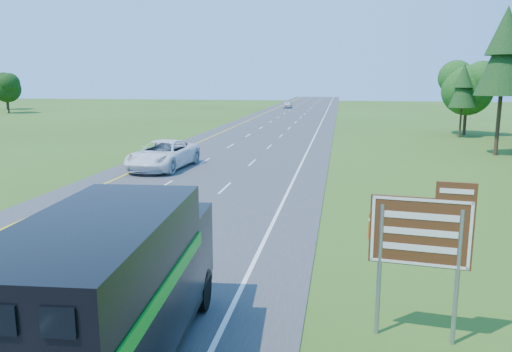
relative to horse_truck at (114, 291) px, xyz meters
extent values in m
cube|color=#38383A|center=(-3.88, 39.43, -1.97)|extent=(15.00, 260.00, 0.04)
cube|color=yellow|center=(-9.38, 39.43, -1.95)|extent=(0.15, 260.00, 0.01)
cube|color=white|center=(1.62, 39.43, -1.95)|extent=(0.15, 260.00, 0.01)
cylinder|color=black|center=(-1.32, 3.24, -1.39)|extent=(0.44, 1.15, 1.13)
cylinder|color=black|center=(0.83, 3.40, -1.39)|extent=(0.44, 1.15, 1.13)
cube|color=black|center=(0.00, 0.05, -1.26)|extent=(3.06, 8.36, 0.29)
cube|color=black|center=(-0.24, 3.22, -0.15)|extent=(2.64, 2.02, 1.95)
cube|color=black|center=(-0.31, 4.16, 0.36)|extent=(2.25, 0.23, 0.61)
cube|color=black|center=(0.05, -0.66, 0.29)|extent=(2.99, 6.11, 2.82)
cube|color=#089918|center=(-1.25, -0.76, 0.43)|extent=(0.48, 5.93, 0.31)
cube|color=#089918|center=(1.35, -0.56, 0.43)|extent=(0.48, 5.93, 0.31)
cube|color=black|center=(1.04, -3.59, 1.24)|extent=(0.46, 0.07, 0.41)
imported|color=white|center=(-7.73, 23.95, -0.98)|extent=(3.73, 7.22, 1.95)
imported|color=silver|center=(-7.03, 99.33, -1.23)|extent=(1.72, 4.26, 1.45)
cylinder|color=gray|center=(5.42, 2.93, -0.34)|extent=(0.11, 0.11, 3.29)
cylinder|color=gray|center=(7.17, 2.71, -0.34)|extent=(0.11, 0.11, 3.29)
cube|color=#4F2611|center=(6.30, 2.82, 0.70)|extent=(2.30, 0.35, 1.65)
cube|color=#4F2611|center=(7.00, 2.73, 1.72)|extent=(0.88, 0.17, 0.40)
cube|color=white|center=(6.29, 2.78, 0.70)|extent=(2.18, 0.28, 1.58)
cube|color=#E6430C|center=(5.63, 10.47, -1.48)|extent=(0.07, 0.04, 1.02)
cube|color=white|center=(5.63, 10.47, -1.20)|extent=(0.08, 0.05, 0.11)
camera|label=1|loc=(4.39, -8.77, 4.19)|focal=35.00mm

